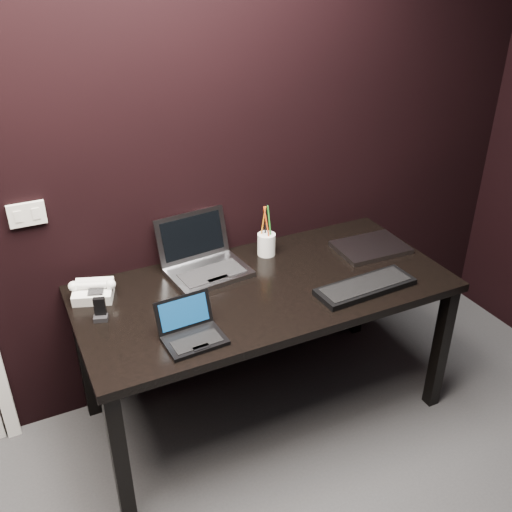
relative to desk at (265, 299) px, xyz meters
name	(u,v)px	position (x,y,z in m)	size (l,w,h in m)	color
wall_back	(165,151)	(-0.30, 0.40, 0.64)	(4.00, 4.00, 0.00)	black
wall_switch	(27,214)	(-0.92, 0.39, 0.46)	(0.15, 0.02, 0.10)	silver
desk	(265,299)	(0.00, 0.00, 0.00)	(1.70, 0.80, 0.74)	black
netbook	(192,332)	(-0.44, -0.23, 0.11)	(0.24, 0.22, 0.15)	black
silver_laptop	(204,262)	(-0.20, 0.24, 0.13)	(0.39, 0.36, 0.25)	gray
ext_keyboard	(365,287)	(0.39, -0.23, 0.09)	(0.47, 0.18, 0.03)	black
closed_laptop	(371,247)	(0.64, 0.07, 0.09)	(0.36, 0.27, 0.02)	gray
desk_phone	(93,291)	(-0.72, 0.23, 0.11)	(0.21, 0.20, 0.10)	white
mobile_phone	(100,311)	(-0.73, 0.06, 0.11)	(0.07, 0.06, 0.10)	black
pen_cup	(266,243)	(0.14, 0.26, 0.14)	(0.10, 0.10, 0.26)	white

